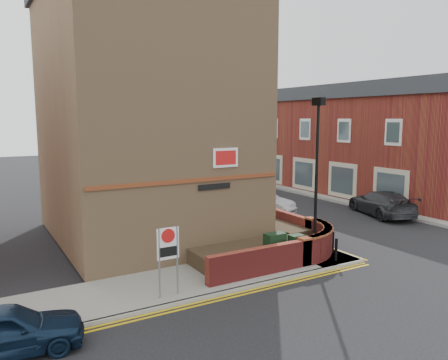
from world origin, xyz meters
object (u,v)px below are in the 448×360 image
lamppost (316,177)px  silver_car_near (260,202)px  utility_cabinet_large (275,249)px  navy_hatchback (4,331)px  zone_sign (168,249)px

lamppost → silver_car_near: 9.05m
utility_cabinet_large → navy_hatchback: size_ratio=0.33×
lamppost → navy_hatchback: lamppost is taller
silver_car_near → lamppost: bearing=-133.2°
zone_sign → utility_cabinet_large: bearing=9.7°
zone_sign → navy_hatchback: size_ratio=0.60×
navy_hatchback → lamppost: bearing=-74.6°
lamppost → utility_cabinet_large: 3.24m
zone_sign → silver_car_near: bearing=42.6°
zone_sign → silver_car_near: zone_sign is taller
lamppost → silver_car_near: lamppost is taller
utility_cabinet_large → zone_sign: (-4.70, -0.80, 0.92)m
lamppost → utility_cabinet_large: size_ratio=5.25×
navy_hatchback → silver_car_near: 17.32m
silver_car_near → navy_hatchback: bearing=-168.4°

